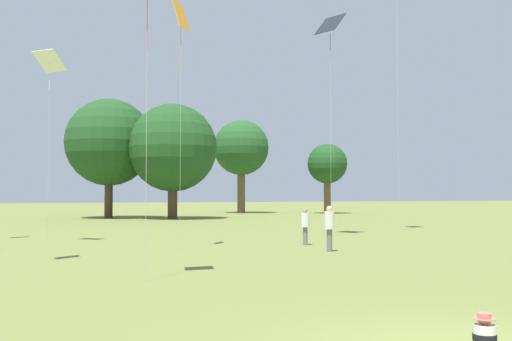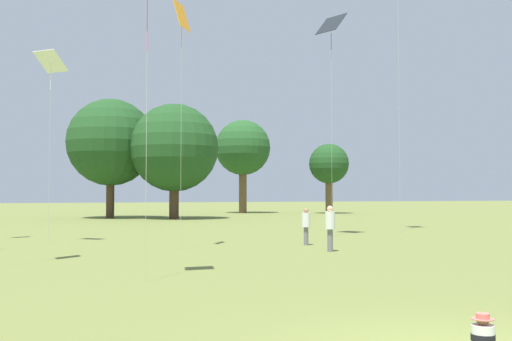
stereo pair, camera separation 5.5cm
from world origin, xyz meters
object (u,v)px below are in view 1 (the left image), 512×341
at_px(kite_8, 181,21).
at_px(distant_tree_1, 241,148).
at_px(kite_5, 330,27).
at_px(seated_toddler, 483,338).
at_px(distant_tree_2, 109,143).
at_px(kite_4, 50,64).
at_px(distant_tree_3, 327,165).
at_px(person_standing_2, 305,223).
at_px(distant_tree_0, 173,148).
at_px(person_standing_0, 329,224).

bearing_deg(kite_8, distant_tree_1, 57.37).
xyz_separation_m(kite_5, kite_8, (-8.96, -4.32, -1.75)).
distance_m(seated_toddler, distant_tree_1, 61.70).
bearing_deg(kite_8, distant_tree_2, 77.72).
xyz_separation_m(seated_toddler, kite_4, (-5.16, 21.47, 7.76)).
relative_size(kite_4, kite_8, 0.86).
bearing_deg(distant_tree_3, person_standing_2, -118.50).
height_order(distant_tree_1, distant_tree_2, distant_tree_2).
height_order(distant_tree_2, distant_tree_3, distant_tree_2).
bearing_deg(kite_8, kite_4, 125.00).
height_order(person_standing_2, distant_tree_3, distant_tree_3).
bearing_deg(person_standing_2, kite_8, 142.42).
relative_size(kite_5, distant_tree_0, 1.14).
height_order(seated_toddler, kite_8, kite_8).
relative_size(kite_5, distant_tree_2, 1.07).
distance_m(distant_tree_1, distant_tree_2, 18.88).
height_order(kite_4, kite_5, kite_5).
bearing_deg(seated_toddler, kite_8, 81.45).
xyz_separation_m(kite_4, distant_tree_1, (21.94, 37.45, -0.48)).
height_order(kite_5, kite_8, kite_5).
bearing_deg(kite_5, person_standing_2, -16.03).
xyz_separation_m(distant_tree_1, distant_tree_2, (-16.13, -9.79, -0.62)).
xyz_separation_m(seated_toddler, distant_tree_2, (0.65, 49.13, 6.66)).
bearing_deg(seated_toddler, kite_4, 93.94).
height_order(kite_8, distant_tree_2, distant_tree_2).
bearing_deg(kite_8, person_standing_0, -38.85).
bearing_deg(kite_5, kite_8, -40.99).
distance_m(kite_4, distant_tree_0, 26.54).
bearing_deg(kite_8, person_standing_2, -9.27).
bearing_deg(distant_tree_0, person_standing_0, -91.61).
height_order(person_standing_0, kite_5, kite_5).
height_order(person_standing_2, kite_5, kite_5).
relative_size(kite_5, kite_8, 1.17).
xyz_separation_m(person_standing_0, distant_tree_3, (20.55, 40.13, 4.51)).
bearing_deg(distant_tree_0, kite_8, -101.88).
distance_m(distant_tree_2, distant_tree_3, 25.31).
bearing_deg(person_standing_2, distant_tree_3, 22.59).
distance_m(person_standing_2, kite_8, 9.91).
relative_size(person_standing_0, distant_tree_2, 0.16).
bearing_deg(kite_5, distant_tree_3, 176.33).
xyz_separation_m(kite_4, distant_tree_0, (10.93, 24.12, -1.71)).
relative_size(distant_tree_0, distant_tree_2, 0.94).
bearing_deg(person_standing_0, kite_8, -101.44).
bearing_deg(seated_toddler, kite_5, 58.04).
distance_m(seated_toddler, distant_tree_2, 49.58).
bearing_deg(person_standing_0, distant_tree_1, -177.99).
xyz_separation_m(person_standing_0, kite_5, (3.78, 7.11, 9.87)).
distance_m(kite_4, distant_tree_2, 28.28).
relative_size(person_standing_0, kite_5, 0.15).
relative_size(person_standing_0, person_standing_2, 1.10).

